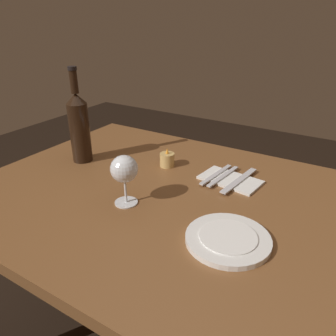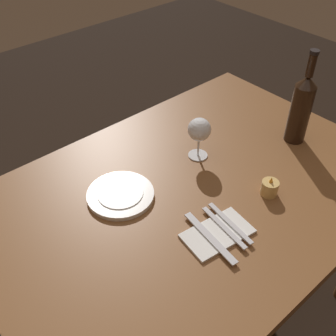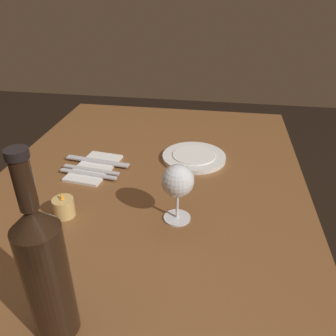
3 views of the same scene
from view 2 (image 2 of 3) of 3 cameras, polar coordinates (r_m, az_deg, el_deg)
ground_plane at (r=1.86m, az=2.56°, el=-19.72°), size 6.00×6.00×0.00m
dining_table at (r=1.34m, az=3.37°, el=-5.66°), size 1.30×0.90×0.74m
wine_glass_left at (r=1.34m, az=4.36°, el=5.22°), size 0.08×0.08×0.15m
wine_bottle at (r=1.47m, az=17.97°, el=7.99°), size 0.07×0.07×0.34m
votive_candle at (r=1.28m, az=13.90°, el=-2.75°), size 0.05×0.05×0.07m
dinner_plate at (r=1.25m, az=-6.61°, el=-3.69°), size 0.20×0.20×0.02m
folded_napkin at (r=1.15m, az=6.87°, el=-9.00°), size 0.20×0.13×0.01m
fork_inner at (r=1.16m, az=7.75°, el=-8.16°), size 0.04×0.18×0.00m
fork_outer at (r=1.17m, az=8.59°, el=-7.54°), size 0.04×0.18×0.00m
table_knife at (r=1.13m, az=5.84°, el=-9.57°), size 0.05×0.21×0.00m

